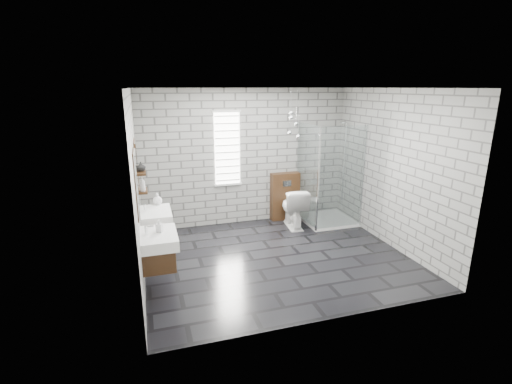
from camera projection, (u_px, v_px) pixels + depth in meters
name	position (u px, v px, depth m)	size (l,w,h in m)	color
floor	(276.00, 257.00, 6.14)	(4.20, 3.60, 0.02)	black
ceiling	(279.00, 87.00, 5.40)	(4.20, 3.60, 0.02)	white
wall_back	(247.00, 157.00, 7.44)	(4.20, 0.02, 2.70)	gray
wall_front	(334.00, 215.00, 4.11)	(4.20, 0.02, 2.70)	gray
wall_left	(136.00, 188.00, 5.18)	(0.02, 3.60, 2.70)	gray
wall_right	(393.00, 169.00, 6.36)	(0.02, 3.60, 2.70)	gray
vanity_left	(156.00, 240.00, 4.91)	(0.47, 0.70, 1.57)	#3F2613
vanity_right	(153.00, 217.00, 5.80)	(0.47, 0.70, 1.57)	#3F2613
shelf_lower	(142.00, 191.00, 5.16)	(0.14, 0.30, 0.03)	#3F2613
shelf_upper	(141.00, 173.00, 5.09)	(0.14, 0.30, 0.03)	#3F2613
window	(227.00, 149.00, 7.24)	(0.56, 0.05, 1.48)	white
cistern_panel	(285.00, 196.00, 7.79)	(0.60, 0.20, 1.00)	#3F2613
flush_plate	(287.00, 184.00, 7.61)	(0.18, 0.01, 0.12)	silver
shower_enclosure	(326.00, 200.00, 7.51)	(1.00, 1.00, 2.03)	white
pendant_cluster	(293.00, 124.00, 7.07)	(0.25, 0.21, 0.95)	silver
toilet	(293.00, 207.00, 7.39)	(0.45, 0.78, 0.80)	white
soap_bottle_a	(159.00, 226.00, 4.92)	(0.08, 0.08, 0.17)	#B2B2B2
soap_bottle_b	(157.00, 199.00, 6.08)	(0.15, 0.15, 0.19)	#B2B2B2
soap_bottle_c	(142.00, 184.00, 5.06)	(0.08, 0.08, 0.20)	#B2B2B2
vase	(141.00, 167.00, 5.10)	(0.12, 0.12, 0.13)	#B2B2B2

